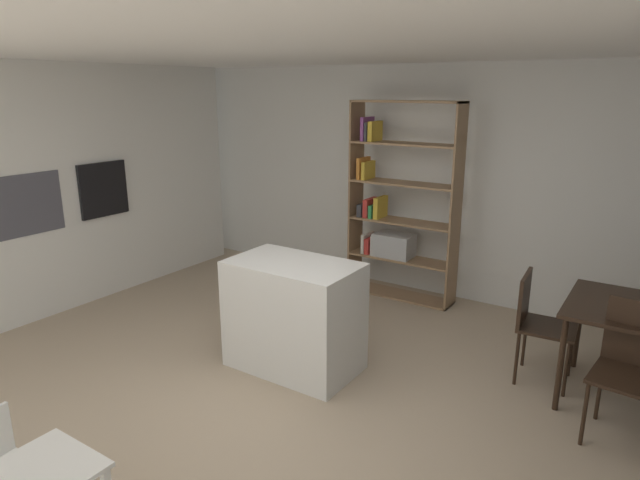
# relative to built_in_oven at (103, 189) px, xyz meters

# --- Properties ---
(ground_plane) EXTENTS (10.35, 10.35, 0.00)m
(ground_plane) POSITION_rel_built_in_oven_xyz_m (3.07, -0.87, -1.24)
(ground_plane) COLOR tan
(ceiling_slab) EXTENTS (7.51, 6.08, 0.06)m
(ceiling_slab) POSITION_rel_built_in_oven_xyz_m (3.07, -0.87, 1.37)
(ceiling_slab) COLOR white
(ceiling_slab) RESTS_ON ground_plane
(back_partition) EXTENTS (7.51, 0.06, 2.58)m
(back_partition) POSITION_rel_built_in_oven_xyz_m (3.07, 2.14, 0.05)
(back_partition) COLOR silver
(back_partition) RESTS_ON ground_plane
(tall_cabinet_run_left) EXTENTS (0.60, 5.49, 2.58)m
(tall_cabinet_run_left) POSITION_rel_built_in_oven_xyz_m (-0.32, -0.87, 0.05)
(tall_cabinet_run_left) COLOR white
(tall_cabinet_run_left) RESTS_ON ground_plane
(built_in_oven) EXTENTS (0.06, 0.58, 0.60)m
(built_in_oven) POSITION_rel_built_in_oven_xyz_m (0.00, 0.00, 0.00)
(built_in_oven) COLOR black
(built_in_oven) RESTS_ON ground_plane
(kitchen_island) EXTENTS (1.07, 0.65, 0.94)m
(kitchen_island) POSITION_rel_built_in_oven_xyz_m (2.76, -0.22, -0.77)
(kitchen_island) COLOR white
(kitchen_island) RESTS_ON ground_plane
(open_bookshelf) EXTENTS (1.23, 0.32, 2.19)m
(open_bookshelf) POSITION_rel_built_in_oven_xyz_m (2.69, 1.79, -0.25)
(open_bookshelf) COLOR #997551
(open_bookshelf) RESTS_ON ground_plane
(child_chair_left) EXTENTS (0.29, 0.29, 0.61)m
(child_chair_left) POSITION_rel_built_in_oven_xyz_m (2.40, -2.48, -0.91)
(child_chair_left) COLOR white
(child_chair_left) RESTS_ON ground_plane
(dining_table) EXTENTS (0.99, 0.90, 0.77)m
(dining_table) POSITION_rel_built_in_oven_xyz_m (5.21, 0.71, -0.55)
(dining_table) COLOR black
(dining_table) RESTS_ON ground_plane
(dining_chair_island_side) EXTENTS (0.46, 0.45, 0.89)m
(dining_chair_island_side) POSITION_rel_built_in_oven_xyz_m (4.50, 0.70, -0.70)
(dining_chair_island_side) COLOR black
(dining_chair_island_side) RESTS_ON ground_plane
(dining_chair_near) EXTENTS (0.48, 0.49, 0.95)m
(dining_chair_near) POSITION_rel_built_in_oven_xyz_m (5.22, 0.24, -0.67)
(dining_chair_near) COLOR black
(dining_chair_near) RESTS_ON ground_plane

